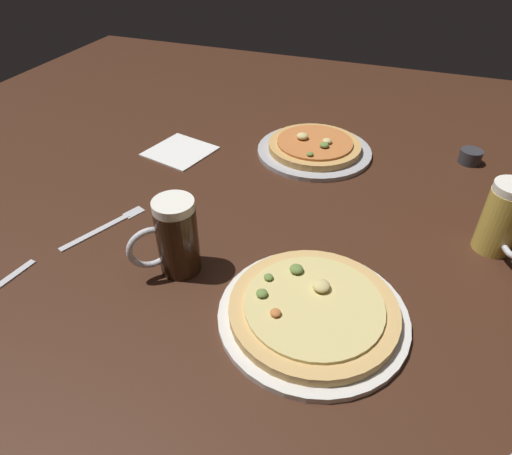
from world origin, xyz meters
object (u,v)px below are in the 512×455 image
object	(u,v)px
pizza_plate_far	(314,148)
beer_mug_dark	(175,238)
fork_left	(106,226)
napkin_folded	(180,151)
ramekin_sauce	(470,157)
beer_mug_amber	(503,220)
pizza_plate_near	(313,311)

from	to	relation	value
pizza_plate_far	beer_mug_dark	bearing A→B (deg)	-103.11
pizza_plate_far	fork_left	world-z (taller)	pizza_plate_far
napkin_folded	ramekin_sauce	bearing A→B (deg)	15.97
pizza_plate_far	ramekin_sauce	bearing A→B (deg)	12.88
beer_mug_dark	beer_mug_amber	xyz separation A→B (m)	(0.57, 0.27, -0.00)
fork_left	napkin_folded	bearing A→B (deg)	91.72
pizza_plate_far	ramekin_sauce	size ratio (longest dim) A/B	5.45
ramekin_sauce	beer_mug_amber	bearing A→B (deg)	-83.39
beer_mug_amber	napkin_folded	bearing A→B (deg)	169.29
beer_mug_dark	fork_left	xyz separation A→B (m)	(-0.21, 0.06, -0.07)
pizza_plate_near	ramekin_sauce	size ratio (longest dim) A/B	5.71
fork_left	beer_mug_dark	bearing A→B (deg)	-16.15
fork_left	ramekin_sauce	bearing A→B (deg)	37.96
pizza_plate_near	fork_left	size ratio (longest dim) A/B	1.67
pizza_plate_near	fork_left	world-z (taller)	pizza_plate_near
beer_mug_amber	ramekin_sauce	size ratio (longest dim) A/B	2.66
pizza_plate_near	beer_mug_amber	bearing A→B (deg)	45.79
beer_mug_dark	ramekin_sauce	size ratio (longest dim) A/B	2.73
beer_mug_amber	fork_left	world-z (taller)	beer_mug_amber
beer_mug_amber	napkin_folded	world-z (taller)	beer_mug_amber
ramekin_sauce	napkin_folded	xyz separation A→B (m)	(-0.74, -0.21, -0.01)
pizza_plate_far	fork_left	bearing A→B (deg)	-124.93
pizza_plate_far	beer_mug_amber	bearing A→B (deg)	-31.66
pizza_plate_far	beer_mug_dark	world-z (taller)	beer_mug_dark
fork_left	pizza_plate_near	bearing A→B (deg)	-10.69
pizza_plate_near	beer_mug_amber	distance (m)	0.42
pizza_plate_far	napkin_folded	world-z (taller)	pizza_plate_far
pizza_plate_near	beer_mug_amber	size ratio (longest dim) A/B	2.15
pizza_plate_near	napkin_folded	world-z (taller)	pizza_plate_near
beer_mug_dark	napkin_folded	distance (m)	0.48
pizza_plate_near	fork_left	xyz separation A→B (m)	(-0.48, 0.09, -0.01)
beer_mug_dark	fork_left	world-z (taller)	beer_mug_dark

